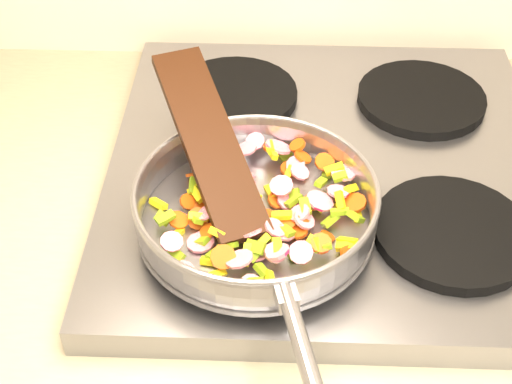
{
  "coord_description": "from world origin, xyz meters",
  "views": [
    {
      "loc": [
        -0.77,
        0.92,
        1.56
      ],
      "look_at": [
        -0.8,
        1.52,
        1.01
      ],
      "focal_mm": 50.0,
      "sensor_mm": 36.0,
      "label": 1
    }
  ],
  "objects": [
    {
      "name": "grate_br",
      "position": [
        -0.56,
        1.81,
        0.95
      ],
      "size": [
        0.19,
        0.19,
        0.02
      ],
      "primitive_type": "cylinder",
      "color": "black",
      "rests_on": "cooktop"
    },
    {
      "name": "saute_pan",
      "position": [
        -0.8,
        1.52,
        0.99
      ],
      "size": [
        0.33,
        0.49,
        0.06
      ],
      "rotation": [
        0.0,
        0.0,
        0.24
      ],
      "color": "#9E9EA5",
      "rests_on": "grate_fl"
    },
    {
      "name": "grate_bl",
      "position": [
        -0.84,
        1.81,
        0.95
      ],
      "size": [
        0.19,
        0.19,
        0.02
      ],
      "primitive_type": "cylinder",
      "color": "black",
      "rests_on": "cooktop"
    },
    {
      "name": "wooden_spatula",
      "position": [
        -0.86,
        1.6,
        1.02
      ],
      "size": [
        0.16,
        0.27,
        0.1
      ],
      "primitive_type": "cube",
      "rotation": [
        0.0,
        -0.32,
        1.98
      ],
      "color": "black",
      "rests_on": "saute_pan"
    },
    {
      "name": "grate_fr",
      "position": [
        -0.56,
        1.52,
        0.95
      ],
      "size": [
        0.19,
        0.19,
        0.02
      ],
      "primitive_type": "cylinder",
      "color": "black",
      "rests_on": "cooktop"
    },
    {
      "name": "grate_fl",
      "position": [
        -0.84,
        1.52,
        0.95
      ],
      "size": [
        0.19,
        0.19,
        0.02
      ],
      "primitive_type": "cylinder",
      "color": "black",
      "rests_on": "cooktop"
    },
    {
      "name": "vegetable_heap",
      "position": [
        -0.79,
        1.53,
        0.98
      ],
      "size": [
        0.27,
        0.27,
        0.04
      ],
      "color": "#77A318",
      "rests_on": "saute_pan"
    },
    {
      "name": "cooktop",
      "position": [
        -0.7,
        1.67,
        0.92
      ],
      "size": [
        0.6,
        0.6,
        0.04
      ],
      "primitive_type": "cube",
      "color": "#939399",
      "rests_on": "counter_top"
    }
  ]
}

